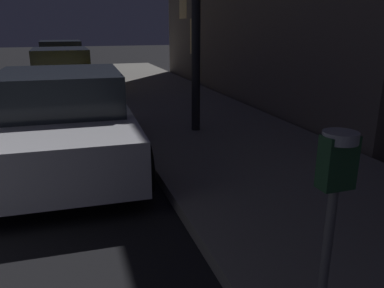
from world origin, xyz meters
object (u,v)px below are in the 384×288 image
at_px(parking_meter, 334,190).
at_px(car_silver, 64,121).
at_px(car_yellow_cab, 62,75).
at_px(car_black, 62,58).

distance_m(parking_meter, car_silver, 4.47).
relative_size(parking_meter, car_yellow_cab, 0.30).
bearing_deg(car_yellow_cab, car_black, 90.00).
bearing_deg(car_silver, car_yellow_cab, 90.00).
height_order(car_yellow_cab, car_black, same).
bearing_deg(car_black, car_yellow_cab, -90.00).
relative_size(car_yellow_cab, car_black, 1.07).
height_order(parking_meter, car_silver, parking_meter).
bearing_deg(car_silver, car_black, 90.00).
relative_size(car_silver, car_black, 0.97).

